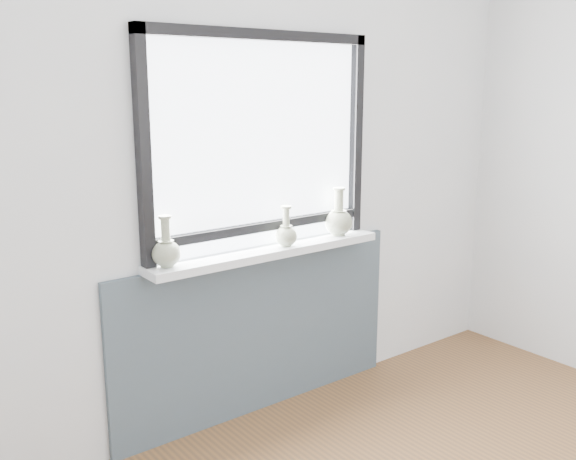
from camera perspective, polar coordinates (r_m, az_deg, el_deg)
back_wall at (r=3.21m, az=-2.84°, el=5.70°), size 3.60×0.02×2.60m
apron_panel at (r=3.41m, az=-2.38°, el=-9.03°), size 1.70×0.03×0.86m
windowsill at (r=3.21m, az=-1.74°, el=-1.93°), size 1.32×0.18×0.04m
window at (r=3.17m, az=-2.48°, el=8.17°), size 1.30×0.06×1.05m
vase_a at (r=2.91m, az=-10.77°, el=-1.81°), size 0.13×0.13×0.23m
vase_b at (r=3.22m, az=-0.16°, el=-0.33°), size 0.11×0.11×0.21m
vase_c at (r=3.47m, az=4.52°, el=0.90°), size 0.15×0.15×0.26m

